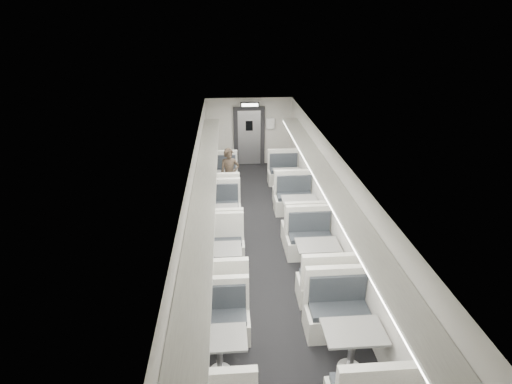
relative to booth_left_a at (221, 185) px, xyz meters
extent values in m
cube|color=black|center=(1.00, -3.21, -0.44)|extent=(3.00, 12.00, 0.12)
cube|color=silver|center=(1.00, -3.21, 2.08)|extent=(3.00, 12.00, 0.12)
cube|color=beige|center=(1.00, 2.85, 0.82)|extent=(3.00, 0.12, 2.40)
cube|color=beige|center=(-0.56, -3.21, 0.82)|extent=(0.12, 12.00, 2.40)
cube|color=beige|center=(2.56, -3.21, 0.82)|extent=(0.12, 12.00, 2.40)
cube|color=white|center=(0.00, -0.76, -0.16)|extent=(1.03, 0.58, 0.44)
cube|color=#242930|center=(0.00, -0.73, 0.11)|extent=(0.92, 0.46, 0.10)
cube|color=white|center=(0.00, -0.97, 0.41)|extent=(1.03, 0.12, 0.68)
cube|color=white|center=(0.00, 0.76, -0.16)|extent=(1.03, 0.58, 0.44)
cube|color=#242930|center=(0.00, 0.73, 0.11)|extent=(0.92, 0.46, 0.10)
cube|color=white|center=(0.00, 0.97, 0.41)|extent=(1.03, 0.12, 0.68)
cylinder|color=silver|center=(0.00, 0.00, -0.04)|extent=(0.10, 0.10, 0.67)
cylinder|color=silver|center=(0.00, 0.00, -0.36)|extent=(0.35, 0.35, 0.03)
cube|color=gray|center=(0.00, 0.00, 0.34)|extent=(0.86, 0.59, 0.04)
cube|color=white|center=(0.00, -3.09, -0.16)|extent=(1.03, 0.58, 0.44)
cube|color=#242930|center=(0.00, -3.06, 0.11)|extent=(0.92, 0.46, 0.10)
cube|color=white|center=(0.00, -3.30, 0.41)|extent=(1.03, 0.12, 0.68)
cube|color=white|center=(0.00, -1.56, -0.16)|extent=(1.03, 0.58, 0.44)
cube|color=#242930|center=(0.00, -1.59, 0.11)|extent=(0.92, 0.46, 0.10)
cube|color=white|center=(0.00, -1.35, 0.41)|extent=(1.03, 0.12, 0.68)
cylinder|color=silver|center=(0.00, -2.33, -0.04)|extent=(0.10, 0.10, 0.67)
cylinder|color=silver|center=(0.00, -2.33, -0.36)|extent=(0.35, 0.35, 0.03)
cube|color=gray|center=(0.00, -2.33, 0.34)|extent=(0.86, 0.59, 0.04)
cube|color=white|center=(0.00, -4.90, -0.15)|extent=(1.05, 0.58, 0.44)
cube|color=#242930|center=(0.00, -4.88, 0.12)|extent=(0.93, 0.46, 0.10)
cube|color=white|center=(0.00, -5.12, 0.42)|extent=(1.05, 0.12, 0.69)
cube|color=white|center=(0.00, -3.36, -0.15)|extent=(1.05, 0.58, 0.44)
cube|color=#242930|center=(0.00, -3.39, 0.12)|extent=(0.93, 0.46, 0.10)
cube|color=white|center=(0.00, -3.15, 0.42)|extent=(1.05, 0.12, 0.69)
cylinder|color=silver|center=(0.00, -4.13, -0.03)|extent=(0.10, 0.10, 0.68)
cylinder|color=silver|center=(0.00, -4.13, -0.36)|extent=(0.36, 0.36, 0.03)
cube|color=gray|center=(0.00, -4.13, 0.35)|extent=(0.87, 0.59, 0.04)
cube|color=white|center=(0.00, -5.76, -0.16)|extent=(1.00, 0.56, 0.43)
cube|color=#242930|center=(0.00, -5.79, 0.10)|extent=(0.89, 0.45, 0.09)
cube|color=white|center=(0.00, -5.56, 0.38)|extent=(1.00, 0.11, 0.66)
cylinder|color=silver|center=(0.00, -6.50, -0.05)|extent=(0.09, 0.09, 0.65)
cylinder|color=silver|center=(0.00, -6.50, -0.36)|extent=(0.34, 0.34, 0.03)
cube|color=gray|center=(0.00, -6.50, 0.32)|extent=(0.83, 0.57, 0.04)
cube|color=white|center=(2.00, -0.62, -0.16)|extent=(1.01, 0.56, 0.43)
cube|color=#242930|center=(2.00, -0.59, 0.10)|extent=(0.89, 0.45, 0.09)
cube|color=white|center=(2.00, -0.83, 0.38)|extent=(1.01, 0.11, 0.66)
cube|color=white|center=(2.00, 0.86, -0.16)|extent=(1.01, 0.56, 0.43)
cube|color=#242930|center=(2.00, 0.83, 0.10)|extent=(0.89, 0.45, 0.09)
cube|color=white|center=(2.00, 1.06, 0.38)|extent=(1.01, 0.11, 0.66)
cylinder|color=silver|center=(2.00, 0.12, -0.05)|extent=(0.09, 0.09, 0.65)
cylinder|color=silver|center=(2.00, 0.12, -0.36)|extent=(0.34, 0.34, 0.03)
cube|color=gray|center=(2.00, 0.12, 0.32)|extent=(0.84, 0.57, 0.04)
cube|color=white|center=(2.00, -2.78, -0.15)|extent=(1.07, 0.60, 0.45)
cube|color=#242930|center=(2.00, -2.75, 0.13)|extent=(0.95, 0.47, 0.10)
cube|color=white|center=(2.00, -3.00, 0.43)|extent=(1.07, 0.12, 0.71)
cube|color=white|center=(2.00, -1.20, -0.15)|extent=(1.07, 0.60, 0.45)
cube|color=#242930|center=(2.00, -1.23, 0.13)|extent=(0.95, 0.47, 0.10)
cube|color=white|center=(2.00, -0.99, 0.43)|extent=(1.07, 0.12, 0.71)
cylinder|color=silver|center=(2.00, -1.99, -0.03)|extent=(0.10, 0.10, 0.70)
cylinder|color=silver|center=(2.00, -1.99, -0.36)|extent=(0.36, 0.36, 0.03)
cube|color=gray|center=(2.00, -1.99, 0.36)|extent=(0.89, 0.61, 0.04)
cube|color=white|center=(2.00, -4.92, -0.15)|extent=(1.06, 0.59, 0.45)
cube|color=#242930|center=(2.00, -4.89, 0.12)|extent=(0.94, 0.47, 0.10)
cube|color=white|center=(2.00, -5.13, 0.42)|extent=(1.06, 0.12, 0.70)
cube|color=white|center=(2.00, -3.36, -0.15)|extent=(1.06, 0.59, 0.45)
cube|color=#242930|center=(2.00, -3.39, 0.12)|extent=(0.94, 0.47, 0.10)
cube|color=white|center=(2.00, -3.14, 0.42)|extent=(1.06, 0.12, 0.70)
cylinder|color=silver|center=(2.00, -4.14, -0.03)|extent=(0.10, 0.10, 0.69)
cylinder|color=silver|center=(2.00, -4.14, -0.36)|extent=(0.36, 0.36, 0.03)
cube|color=gray|center=(2.00, -4.14, 0.35)|extent=(0.88, 0.60, 0.04)
cube|color=white|center=(2.00, -5.78, -0.14)|extent=(1.10, 0.61, 0.47)
cube|color=#242930|center=(2.00, -5.81, 0.14)|extent=(0.97, 0.49, 0.10)
cube|color=white|center=(2.00, -5.56, 0.45)|extent=(1.10, 0.12, 0.73)
cylinder|color=silver|center=(2.00, -6.59, -0.02)|extent=(0.10, 0.10, 0.71)
cylinder|color=silver|center=(2.00, -6.59, -0.36)|extent=(0.37, 0.37, 0.03)
cube|color=gray|center=(2.00, -6.59, 0.38)|extent=(0.91, 0.62, 0.04)
imported|color=black|center=(0.26, -0.23, 0.41)|extent=(0.61, 0.44, 1.56)
cube|color=black|center=(-0.49, 0.19, 0.97)|extent=(0.02, 1.18, 0.84)
cube|color=black|center=(-0.49, -2.01, 0.97)|extent=(0.02, 1.18, 0.84)
cube|color=black|center=(-0.49, -4.21, 0.97)|extent=(0.02, 1.18, 0.84)
cube|color=black|center=(-0.49, -6.41, 0.97)|extent=(0.02, 1.18, 0.84)
cube|color=white|center=(-0.26, -3.51, 1.54)|extent=(0.46, 10.40, 0.05)
cube|color=white|center=(-0.06, -3.51, 1.49)|extent=(0.05, 10.20, 0.04)
cube|color=white|center=(2.26, -3.51, 1.54)|extent=(0.46, 10.40, 0.05)
cube|color=white|center=(2.06, -3.51, 1.49)|extent=(0.05, 10.20, 0.04)
cube|color=black|center=(1.00, 2.73, 0.67)|extent=(1.10, 0.10, 2.10)
cube|color=silver|center=(1.00, 2.70, 0.62)|extent=(0.80, 0.05, 1.95)
cube|color=black|center=(1.00, 2.66, 1.07)|extent=(0.25, 0.02, 0.35)
cube|color=black|center=(1.00, 2.24, 1.90)|extent=(0.62, 0.10, 0.16)
cube|color=white|center=(1.00, 2.18, 1.90)|extent=(0.54, 0.02, 0.10)
cube|color=white|center=(1.75, 2.71, 1.12)|extent=(0.32, 0.02, 0.40)
camera|label=1|loc=(0.21, -11.00, 4.69)|focal=28.00mm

